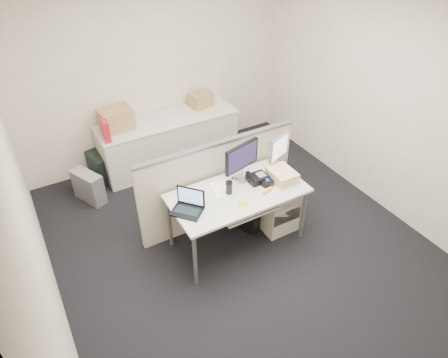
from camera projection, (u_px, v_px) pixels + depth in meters
floor at (237, 240)px, 4.77m from camera, size 4.00×4.50×0.01m
wall_back at (154, 70)px, 5.53m from camera, size 4.00×0.02×2.70m
wall_front at (435, 313)px, 2.40m from camera, size 4.00×0.02×2.70m
wall_left at (25, 209)px, 3.16m from camera, size 0.02×4.50×2.70m
wall_right at (382, 100)px, 4.76m from camera, size 0.02×4.50×2.70m
desk at (238, 197)px, 4.37m from camera, size 1.50×0.75×0.73m
keyboard_tray at (246, 209)px, 4.27m from camera, size 0.62×0.32×0.02m
drawer_pedestal at (274, 202)px, 4.83m from camera, size 0.40×0.55×0.65m
cubicle_partition at (218, 184)px, 4.75m from camera, size 2.00×0.06×1.10m
back_counter at (169, 141)px, 5.90m from camera, size 2.00×0.60×0.72m
monitor_main at (241, 163)px, 4.38m from camera, size 0.49×0.29×0.47m
monitor_small at (278, 152)px, 4.60m from camera, size 0.37×0.28×0.41m
laptop at (187, 203)px, 4.00m from camera, size 0.37×0.38×0.23m
trackball at (267, 183)px, 4.42m from camera, size 0.16×0.16×0.05m
desk_phone at (258, 178)px, 4.48m from camera, size 0.22×0.18×0.07m
paper_stack at (223, 189)px, 4.36m from camera, size 0.29×0.33×0.01m
sticky_pad at (243, 202)px, 4.18m from camera, size 0.10×0.10×0.01m
travel_mug at (229, 188)px, 4.26m from camera, size 0.09×0.09×0.15m
banana at (267, 190)px, 4.33m from camera, size 0.18×0.09×0.04m
cellphone at (236, 179)px, 4.51m from camera, size 0.08×0.12×0.02m
manila_folders at (282, 175)px, 4.48m from camera, size 0.25×0.32×0.12m
keyboard at (248, 204)px, 4.31m from camera, size 0.50×0.34×0.03m
pc_tower_desk at (242, 212)px, 4.86m from camera, size 0.34×0.48×0.42m
pc_tower_spare_dark at (99, 167)px, 5.64m from camera, size 0.25×0.45×0.40m
pc_tower_spare_silver at (89, 187)px, 5.26m from camera, size 0.35×0.49×0.43m
cardboard_box_left at (116, 120)px, 5.35m from camera, size 0.45×0.35×0.31m
cardboard_box_right at (201, 100)px, 5.94m from camera, size 0.36×0.30×0.23m
red_binder at (105, 129)px, 5.16m from camera, size 0.11×0.33×0.30m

